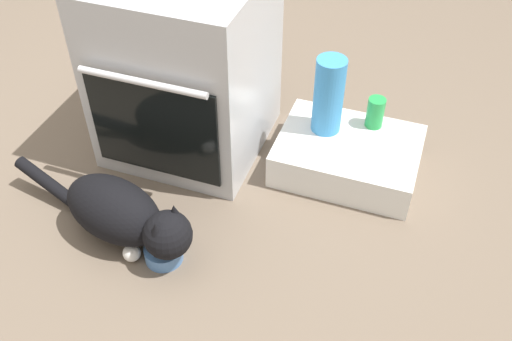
{
  "coord_description": "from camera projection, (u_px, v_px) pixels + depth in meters",
  "views": [
    {
      "loc": [
        0.88,
        -1.22,
        1.51
      ],
      "look_at": [
        0.43,
        0.05,
        0.25
      ],
      "focal_mm": 40.53,
      "sensor_mm": 36.0,
      "label": 1
    }
  ],
  "objects": [
    {
      "name": "cat",
      "position": [
        123.0,
        214.0,
        1.89
      ],
      "size": [
        0.76,
        0.29,
        0.23
      ],
      "rotation": [
        0.0,
        0.0,
        -0.23
      ],
      "color": "black",
      "rests_on": "ground"
    },
    {
      "name": "ground",
      "position": [
        141.0,
        204.0,
        2.09
      ],
      "size": [
        8.0,
        8.0,
        0.0
      ],
      "primitive_type": "plane",
      "color": "#6B5B4C"
    },
    {
      "name": "soda_can",
      "position": [
        375.0,
        113.0,
        2.16
      ],
      "size": [
        0.07,
        0.07,
        0.12
      ],
      "primitive_type": "cylinder",
      "color": "green",
      "rests_on": "pantry_cabinet"
    },
    {
      "name": "food_bowl",
      "position": [
        164.0,
        252.0,
        1.89
      ],
      "size": [
        0.13,
        0.13,
        0.08
      ],
      "color": "#4C7AB7",
      "rests_on": "ground"
    },
    {
      "name": "pantry_cabinet",
      "position": [
        347.0,
        156.0,
        2.18
      ],
      "size": [
        0.52,
        0.39,
        0.14
      ],
      "primitive_type": "cube",
      "color": "white",
      "rests_on": "ground"
    },
    {
      "name": "water_bottle",
      "position": [
        329.0,
        96.0,
        2.09
      ],
      "size": [
        0.11,
        0.11,
        0.3
      ],
      "primitive_type": "cylinder",
      "color": "#388CD1",
      "rests_on": "pantry_cabinet"
    },
    {
      "name": "oven",
      "position": [
        186.0,
        66.0,
        2.12
      ],
      "size": [
        0.56,
        0.6,
        0.7
      ],
      "color": "#B7BABF",
      "rests_on": "ground"
    }
  ]
}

